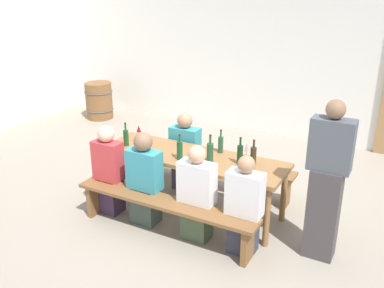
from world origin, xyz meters
The scene contains 21 objects.
ground_plane centered at (0.00, 0.00, 0.00)m, with size 24.00×24.00×0.00m, color gray.
back_wall centered at (0.00, 3.38, 1.60)m, with size 14.00×0.20×3.20m, color silver.
tasting_table centered at (0.00, 0.00, 0.67)m, with size 2.32×0.72×0.75m.
bench_near centered at (0.00, -0.66, 0.36)m, with size 2.22×0.30×0.45m.
bench_far centered at (0.00, 0.66, 0.36)m, with size 2.22×0.30×0.45m.
wine_bottle_0 centered at (0.75, 0.10, 0.86)m, with size 0.07×0.07×0.30m.
wine_bottle_1 centered at (0.26, 0.26, 0.86)m, with size 0.06×0.06×0.30m.
wine_bottle_2 centered at (-0.91, -0.11, 0.86)m, with size 0.07×0.07×0.31m.
wine_bottle_3 centered at (0.28, -0.07, 0.87)m, with size 0.08×0.08×0.34m.
wine_bottle_4 centered at (0.61, 0.04, 0.87)m, with size 0.07×0.07×0.33m.
wine_bottle_5 centered at (-0.07, -0.17, 0.87)m, with size 0.07×0.07×0.32m.
wine_glass_0 centered at (0.60, 0.25, 0.88)m, with size 0.06×0.06×0.18m.
wine_glass_1 centered at (-0.92, 0.19, 0.88)m, with size 0.06×0.06×0.18m.
wine_glass_2 centered at (-0.63, -0.01, 0.85)m, with size 0.08×0.08×0.15m.
seated_guest_near_0 centered at (-0.88, -0.51, 0.54)m, with size 0.36×0.24×1.14m.
seated_guest_near_1 centered at (-0.35, -0.51, 0.55)m, with size 0.40×0.24×1.14m.
seated_guest_near_2 centered at (0.34, -0.51, 0.52)m, with size 0.41×0.24×1.11m.
seated_guest_near_3 centered at (0.90, -0.51, 0.52)m, with size 0.38×0.24×1.11m.
seated_guest_far_0 centered at (-0.39, 0.51, 0.52)m, with size 0.41×0.24×1.10m.
standing_host centered at (1.63, -0.18, 0.82)m, with size 0.41×0.24×1.70m.
wine_barrel centered at (-3.63, 2.52, 0.38)m, with size 0.59×0.59×0.77m.
Camera 1 is at (2.28, -4.16, 2.70)m, focal length 39.55 mm.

